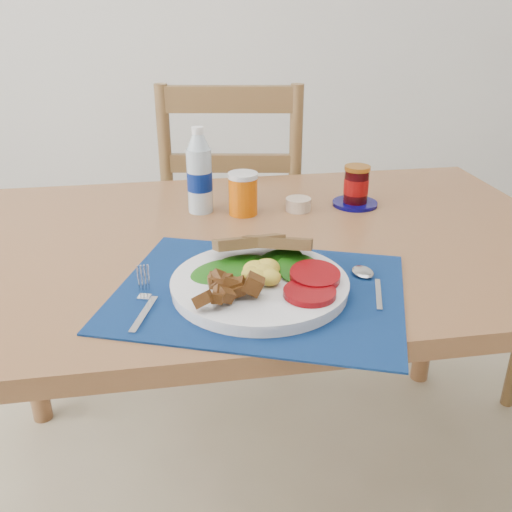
{
  "coord_description": "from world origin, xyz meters",
  "views": [
    {
      "loc": [
        -0.2,
        -0.95,
        1.24
      ],
      "look_at": [
        -0.05,
        -0.01,
        0.8
      ],
      "focal_mm": 40.0,
      "sensor_mm": 36.0,
      "label": 1
    }
  ],
  "objects_px": {
    "water_bottle": "(200,175)",
    "breakfast_plate": "(257,281)",
    "chair_far": "(233,200)",
    "juice_glass": "(243,195)",
    "jam_on_saucer": "(356,188)"
  },
  "relations": [
    {
      "from": "water_bottle",
      "to": "breakfast_plate",
      "type": "bearing_deg",
      "value": -81.54
    },
    {
      "from": "chair_far",
      "to": "water_bottle",
      "type": "height_order",
      "value": "chair_far"
    },
    {
      "from": "breakfast_plate",
      "to": "water_bottle",
      "type": "relative_size",
      "value": 1.51
    },
    {
      "from": "breakfast_plate",
      "to": "juice_glass",
      "type": "height_order",
      "value": "juice_glass"
    },
    {
      "from": "chair_far",
      "to": "breakfast_plate",
      "type": "height_order",
      "value": "chair_far"
    },
    {
      "from": "chair_far",
      "to": "jam_on_saucer",
      "type": "distance_m",
      "value": 0.58
    },
    {
      "from": "water_bottle",
      "to": "jam_on_saucer",
      "type": "height_order",
      "value": "water_bottle"
    },
    {
      "from": "jam_on_saucer",
      "to": "chair_far",
      "type": "bearing_deg",
      "value": 117.32
    },
    {
      "from": "chair_far",
      "to": "jam_on_saucer",
      "type": "xyz_separation_m",
      "value": [
        0.25,
        -0.49,
        0.19
      ]
    },
    {
      "from": "breakfast_plate",
      "to": "juice_glass",
      "type": "bearing_deg",
      "value": 88.66
    },
    {
      "from": "chair_far",
      "to": "breakfast_plate",
      "type": "bearing_deg",
      "value": 95.26
    },
    {
      "from": "juice_glass",
      "to": "jam_on_saucer",
      "type": "relative_size",
      "value": 0.86
    },
    {
      "from": "jam_on_saucer",
      "to": "water_bottle",
      "type": "bearing_deg",
      "value": 177.05
    },
    {
      "from": "chair_far",
      "to": "water_bottle",
      "type": "xyz_separation_m",
      "value": [
        -0.14,
        -0.47,
        0.23
      ]
    },
    {
      "from": "juice_glass",
      "to": "water_bottle",
      "type": "bearing_deg",
      "value": 160.85
    }
  ]
}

